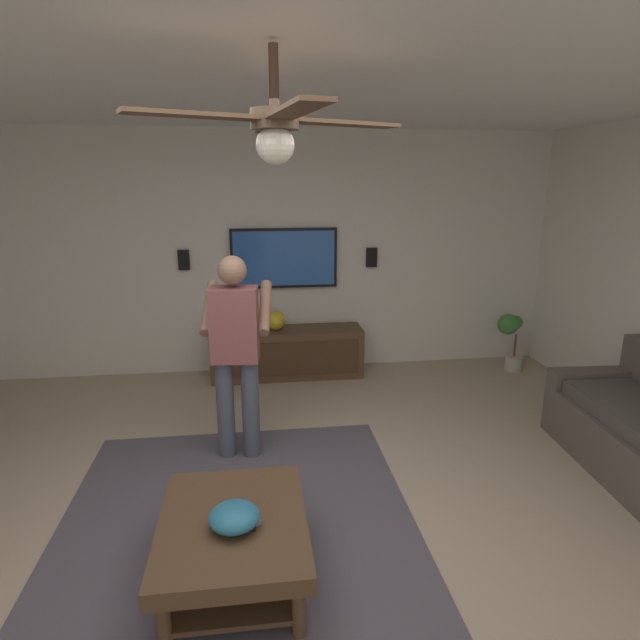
% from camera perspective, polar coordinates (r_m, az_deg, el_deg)
% --- Properties ---
extents(ground_plane, '(8.11, 8.11, 0.00)m').
position_cam_1_polar(ground_plane, '(3.48, -4.72, -23.81)').
color(ground_plane, tan).
extents(wall_back_tv, '(0.10, 6.96, 2.72)m').
position_cam_1_polar(wall_back_tv, '(6.03, -6.59, 7.17)').
color(wall_back_tv, silver).
rests_on(wall_back_tv, ground).
extents(ceiling_slab, '(6.62, 6.96, 0.10)m').
position_cam_1_polar(ceiling_slab, '(2.77, -6.10, 27.23)').
color(ceiling_slab, white).
extents(area_rug, '(3.15, 2.32, 0.01)m').
position_cam_1_polar(area_rug, '(3.48, -9.08, -23.95)').
color(area_rug, '#514C56').
rests_on(area_rug, ground).
extents(coffee_table, '(1.00, 0.80, 0.40)m').
position_cam_1_polar(coffee_table, '(3.14, -9.40, -22.14)').
color(coffee_table, '#513823').
rests_on(coffee_table, ground).
extents(media_console, '(0.45, 1.70, 0.55)m').
position_cam_1_polar(media_console, '(5.96, -3.60, -3.59)').
color(media_console, '#513823').
rests_on(media_console, ground).
extents(tv, '(0.05, 1.20, 0.67)m').
position_cam_1_polar(tv, '(5.95, -3.93, 6.74)').
color(tv, black).
extents(person_standing, '(0.57, 0.58, 1.64)m').
position_cam_1_polar(person_standing, '(4.11, -9.19, -2.82)').
color(person_standing, '#4C5166').
rests_on(person_standing, ground).
extents(potted_plant_short, '(0.27, 0.30, 0.67)m').
position_cam_1_polar(potted_plant_short, '(6.51, 20.15, -1.31)').
color(potted_plant_short, '#B7B2A8').
rests_on(potted_plant_short, ground).
extents(bowl, '(0.27, 0.27, 0.12)m').
position_cam_1_polar(bowl, '(2.98, -9.33, -20.43)').
color(bowl, teal).
rests_on(bowl, coffee_table).
extents(remote_white, '(0.09, 0.16, 0.02)m').
position_cam_1_polar(remote_white, '(3.07, -10.45, -20.52)').
color(remote_white, white).
rests_on(remote_white, coffee_table).
extents(remote_black, '(0.06, 0.15, 0.02)m').
position_cam_1_polar(remote_black, '(2.98, -8.57, -21.58)').
color(remote_black, black).
rests_on(remote_black, coffee_table).
extents(remote_grey, '(0.15, 0.11, 0.02)m').
position_cam_1_polar(remote_grey, '(3.06, -7.43, -20.52)').
color(remote_grey, slate).
rests_on(remote_grey, coffee_table).
extents(vase_round, '(0.22, 0.22, 0.22)m').
position_cam_1_polar(vase_round, '(5.85, -4.86, -0.03)').
color(vase_round, gold).
rests_on(vase_round, media_console).
extents(wall_speaker_left, '(0.06, 0.12, 0.22)m').
position_cam_1_polar(wall_speaker_left, '(6.11, 5.65, 6.81)').
color(wall_speaker_left, black).
extents(wall_speaker_right, '(0.06, 0.12, 0.22)m').
position_cam_1_polar(wall_speaker_right, '(6.00, -14.64, 6.37)').
color(wall_speaker_right, black).
extents(ceiling_fan, '(1.20, 1.16, 0.46)m').
position_cam_1_polar(ceiling_fan, '(2.28, -4.84, 20.26)').
color(ceiling_fan, '#4C3828').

